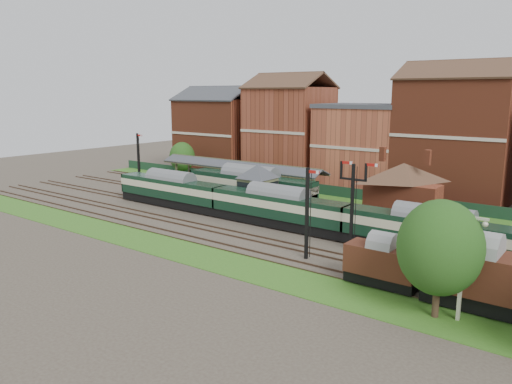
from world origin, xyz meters
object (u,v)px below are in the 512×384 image
Objects in this scene: dmu_train at (278,207)px; goods_van_a at (382,263)px; signal_box at (258,188)px; semaphore_bracket at (353,201)px; platform_railcar at (250,187)px.

dmu_train reaches higher than goods_van_a.
semaphore_bracket is at bearing -20.92° from signal_box.
signal_box is 0.12× the size of dmu_train.
platform_railcar is at bearing 138.00° from signal_box.
platform_railcar is (-8.76, 6.50, 0.25)m from dmu_train.
platform_railcar is (-3.61, 3.25, -0.72)m from signal_box.
signal_box is 4.91m from platform_railcar.
dmu_train is 10.91m from platform_railcar.
signal_box is at bearing 159.08° from semaphore_bracket.
semaphore_bracket reaches higher than dmu_train.
dmu_train is at bearing 150.06° from goods_van_a.
semaphore_bracket is 20.82m from platform_railcar.
platform_railcar reaches higher than goods_van_a.
signal_box reaches higher than dmu_train.
dmu_train is 18.04m from goods_van_a.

